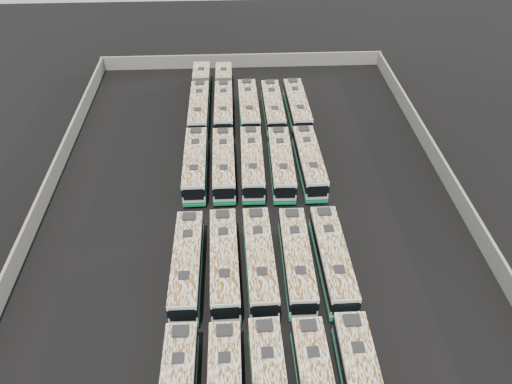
% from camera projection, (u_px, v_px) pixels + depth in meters
% --- Properties ---
extents(ground, '(140.00, 140.00, 0.00)m').
position_uv_depth(ground, '(252.00, 213.00, 53.15)').
color(ground, black).
rests_on(ground, ground).
extents(perimeter_wall, '(45.20, 73.20, 2.20)m').
position_uv_depth(perimeter_wall, '(252.00, 206.00, 52.46)').
color(perimeter_wall, slate).
rests_on(perimeter_wall, ground).
extents(bus_midfront_far_left, '(2.56, 11.76, 3.31)m').
position_uv_depth(bus_midfront_far_left, '(187.00, 265.00, 45.11)').
color(bus_midfront_far_left, '#B8BAB3').
rests_on(bus_midfront_far_left, ground).
extents(bus_midfront_left, '(2.77, 11.92, 3.34)m').
position_uv_depth(bus_midfront_left, '(224.00, 262.00, 45.29)').
color(bus_midfront_left, '#B8BAB3').
rests_on(bus_midfront_left, ground).
extents(bus_midfront_center, '(2.75, 11.88, 3.33)m').
position_uv_depth(bus_midfront_center, '(260.00, 261.00, 45.45)').
color(bus_midfront_center, '#B8BAB3').
rests_on(bus_midfront_center, ground).
extents(bus_midfront_right, '(2.55, 11.63, 3.27)m').
position_uv_depth(bus_midfront_right, '(297.00, 260.00, 45.58)').
color(bus_midfront_right, '#B8BAB3').
rests_on(bus_midfront_right, ground).
extents(bus_midfront_far_right, '(2.65, 11.83, 3.32)m').
position_uv_depth(bus_midfront_far_right, '(332.00, 259.00, 45.63)').
color(bus_midfront_far_right, '#B8BAB3').
rests_on(bus_midfront_far_right, ground).
extents(bus_midback_far_left, '(2.62, 11.86, 3.34)m').
position_uv_depth(bus_midback_far_left, '(195.00, 164.00, 57.21)').
color(bus_midback_far_left, '#B8BAB3').
rests_on(bus_midback_far_left, ground).
extents(bus_midback_left, '(2.59, 11.68, 3.28)m').
position_uv_depth(bus_midback_left, '(224.00, 164.00, 57.30)').
color(bus_midback_left, '#B8BAB3').
rests_on(bus_midback_left, ground).
extents(bus_midback_center, '(2.62, 11.79, 3.31)m').
position_uv_depth(bus_midback_center, '(252.00, 163.00, 57.44)').
color(bus_midback_center, '#B8BAB3').
rests_on(bus_midback_center, ground).
extents(bus_midback_right, '(2.64, 11.71, 3.29)m').
position_uv_depth(bus_midback_right, '(281.00, 163.00, 57.43)').
color(bus_midback_right, '#B8BAB3').
rests_on(bus_midback_right, ground).
extents(bus_midback_far_right, '(2.69, 11.77, 3.30)m').
position_uv_depth(bus_midback_far_right, '(309.00, 162.00, 57.61)').
color(bus_midback_far_right, '#B8BAB3').
rests_on(bus_midback_far_right, ground).
extents(bus_back_far_left, '(2.48, 18.12, 3.29)m').
position_uv_depth(bus_back_far_left, '(200.00, 98.00, 69.63)').
color(bus_back_far_left, '#B8BAB3').
rests_on(bus_back_far_left, ground).
extents(bus_back_left, '(2.45, 17.68, 3.20)m').
position_uv_depth(bus_back_left, '(224.00, 98.00, 69.85)').
color(bus_back_left, '#B8BAB3').
rests_on(bus_back_left, ground).
extents(bus_back_center, '(2.63, 11.77, 3.31)m').
position_uv_depth(bus_back_center, '(249.00, 108.00, 67.53)').
color(bus_back_center, '#B8BAB3').
rests_on(bus_back_center, ground).
extents(bus_back_right, '(2.55, 11.53, 3.24)m').
position_uv_depth(bus_back_right, '(273.00, 108.00, 67.55)').
color(bus_back_right, '#B8BAB3').
rests_on(bus_back_right, ground).
extents(bus_back_far_right, '(2.72, 11.78, 3.31)m').
position_uv_depth(bus_back_far_right, '(297.00, 107.00, 67.69)').
color(bus_back_far_right, '#B8BAB3').
rests_on(bus_back_far_right, ground).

